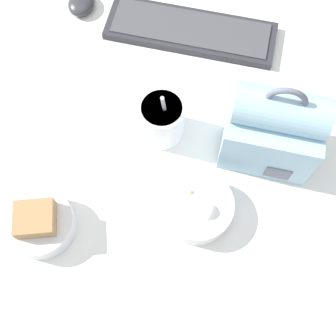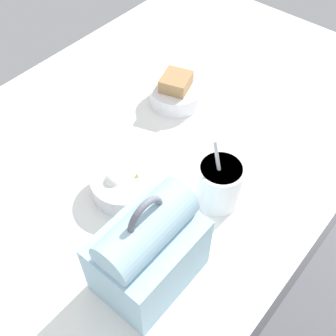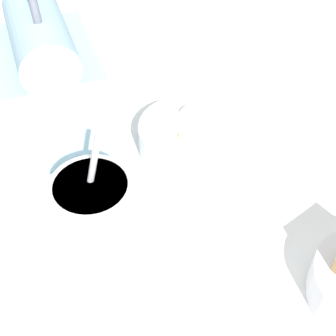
# 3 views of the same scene
# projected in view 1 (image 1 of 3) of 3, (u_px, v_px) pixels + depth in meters

# --- Properties ---
(desk_surface) EXTENTS (1.40, 1.10, 0.02)m
(desk_surface) POSITION_uv_depth(u_px,v_px,m) (155.00, 163.00, 0.85)
(desk_surface) COLOR white
(desk_surface) RESTS_ON ground
(keyboard) EXTENTS (0.38, 0.12, 0.02)m
(keyboard) POSITION_uv_depth(u_px,v_px,m) (191.00, 31.00, 0.95)
(keyboard) COLOR #2D2D33
(keyboard) RESTS_ON desk_surface
(lunch_bag) EXTENTS (0.17, 0.13, 0.22)m
(lunch_bag) POSITION_uv_depth(u_px,v_px,m) (273.00, 129.00, 0.77)
(lunch_bag) COLOR #9EC6DB
(lunch_bag) RESTS_ON desk_surface
(soup_cup) EXTENTS (0.09, 0.09, 0.16)m
(soup_cup) POSITION_uv_depth(u_px,v_px,m) (162.00, 119.00, 0.82)
(soup_cup) COLOR white
(soup_cup) RESTS_ON desk_surface
(bento_bowl_sandwich) EXTENTS (0.13, 0.13, 0.07)m
(bento_bowl_sandwich) POSITION_uv_depth(u_px,v_px,m) (40.00, 223.00, 0.77)
(bento_bowl_sandwich) COLOR silver
(bento_bowl_sandwich) RESTS_ON desk_surface
(bento_bowl_snacks) EXTENTS (0.14, 0.14, 0.06)m
(bento_bowl_snacks) POSITION_uv_depth(u_px,v_px,m) (197.00, 207.00, 0.78)
(bento_bowl_snacks) COLOR silver
(bento_bowl_snacks) RESTS_ON desk_surface
(computer_mouse) EXTENTS (0.06, 0.07, 0.03)m
(computer_mouse) POSITION_uv_depth(u_px,v_px,m) (81.00, 3.00, 0.98)
(computer_mouse) COLOR #333338
(computer_mouse) RESTS_ON desk_surface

